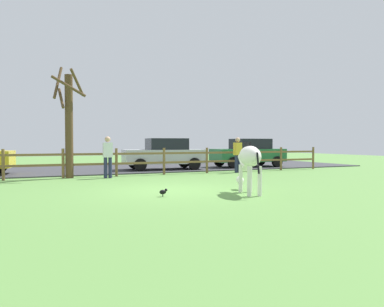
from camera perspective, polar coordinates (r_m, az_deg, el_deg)
The scene contains 10 objects.
ground_plane at distance 10.68m, azimuth -3.49°, elevation -5.79°, with size 60.00×60.00×0.00m, color #5B8C42.
parking_asphalt at distance 19.64m, azimuth -12.82°, elevation -2.32°, with size 28.00×7.40×0.05m, color #38383D.
paddock_fence at distance 15.28m, azimuth -11.87°, elevation -1.04°, with size 21.01×0.11×1.16m.
bare_tree at distance 14.99m, azimuth -18.93°, elevation 4.85°, with size 1.30×1.31×4.44m.
zebra at distance 9.96m, azimuth 8.99°, elevation -1.01°, with size 0.79×1.90×1.41m.
crow_on_grass at distance 9.39m, azimuth -4.57°, elevation -6.06°, with size 0.21×0.10×0.20m.
parked_car_silver at distance 18.22m, azimuth -4.40°, elevation -0.01°, with size 4.12×2.14×1.56m.
parked_car_green at distance 20.34m, azimuth 8.91°, elevation 0.15°, with size 4.07×2.01×1.56m.
visitor_left_of_tree at distance 14.54m, azimuth -13.18°, elevation -0.25°, with size 0.37×0.23×1.64m.
visitor_right_of_tree at distance 16.84m, azimuth 7.23°, elevation 0.05°, with size 0.39×0.28×1.64m.
Camera 1 is at (-3.62, -9.95, 1.40)m, focal length 33.72 mm.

